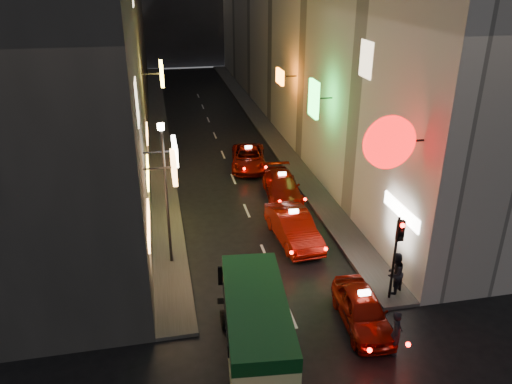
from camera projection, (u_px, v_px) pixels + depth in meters
building_left at (97, 12)px, 36.35m from camera, size 7.38×52.00×18.00m
building_right at (307, 8)px, 39.27m from camera, size 8.30×52.00×18.00m
sidewalk_left at (158, 127)px, 40.69m from camera, size 1.50×52.00×0.15m
sidewalk_right at (260, 121)px, 42.25m from camera, size 1.50×52.00×0.15m
minibus at (256, 321)px, 16.06m from camera, size 2.45×5.68×2.37m
taxi_near at (363, 307)px, 17.92m from camera, size 2.24×4.84×1.67m
taxi_second at (293, 225)px, 23.45m from camera, size 2.65×5.58×1.89m
taxi_third at (282, 184)px, 28.05m from camera, size 2.40×5.03×1.72m
taxi_far at (248, 156)px, 32.30m from camera, size 2.72×5.03×1.69m
pedestrian_crossing at (397, 330)px, 16.53m from camera, size 0.59×0.71×1.86m
pedestrian_sidewalk at (395, 271)px, 19.39m from camera, size 0.88×0.80×1.98m
traffic_light at (398, 242)px, 18.32m from camera, size 0.26×0.43×3.50m
lamp_post at (166, 186)px, 20.44m from camera, size 0.28×0.28×6.22m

